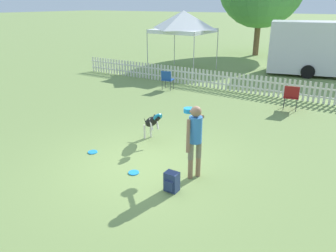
{
  "coord_description": "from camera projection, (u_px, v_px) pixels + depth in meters",
  "views": [
    {
      "loc": [
        4.08,
        -5.64,
        3.62
      ],
      "look_at": [
        0.09,
        0.71,
        0.78
      ],
      "focal_mm": 35.0,
      "sensor_mm": 36.0,
      "label": 1
    }
  ],
  "objects": [
    {
      "name": "equipment_trailer",
      "position": [
        324.0,
        48.0,
        16.93
      ],
      "size": [
        6.28,
        3.43,
        2.72
      ],
      "rotation": [
        0.0,
        0.0,
        0.23
      ],
      "color": "silver",
      "rests_on": "ground_plane"
    },
    {
      "name": "ground_plane",
      "position": [
        149.0,
        165.0,
        7.78
      ],
      "size": [
        240.0,
        240.0,
        0.0
      ],
      "primitive_type": "plane",
      "color": "olive"
    },
    {
      "name": "handler_person",
      "position": [
        195.0,
        133.0,
        6.94
      ],
      "size": [
        0.78,
        0.99,
        1.64
      ],
      "rotation": [
        0.0,
        0.0,
        1.04
      ],
      "color": "#8C664C",
      "rests_on": "ground_plane"
    },
    {
      "name": "frisbee_near_handler",
      "position": [
        93.0,
        152.0,
        8.42
      ],
      "size": [
        0.24,
        0.24,
        0.02
      ],
      "color": "#1E8CD8",
      "rests_on": "ground_plane"
    },
    {
      "name": "backpack_on_grass",
      "position": [
        172.0,
        182.0,
        6.65
      ],
      "size": [
        0.28,
        0.25,
        0.42
      ],
      "color": "navy",
      "rests_on": "ground_plane"
    },
    {
      "name": "leaping_dog",
      "position": [
        152.0,
        122.0,
        8.89
      ],
      "size": [
        0.98,
        0.66,
        0.95
      ],
      "rotation": [
        0.0,
        0.0,
        -2.11
      ],
      "color": "black",
      "rests_on": "ground_plane"
    },
    {
      "name": "canopy_tent_main",
      "position": [
        184.0,
        22.0,
        17.64
      ],
      "size": [
        2.89,
        2.89,
        3.23
      ],
      "color": "#B2B2B2",
      "rests_on": "ground_plane"
    },
    {
      "name": "folding_chair_center",
      "position": [
        167.0,
        78.0,
        14.3
      ],
      "size": [
        0.53,
        0.55,
        0.86
      ],
      "rotation": [
        0.0,
        0.0,
        3.32
      ],
      "color": "#333338",
      "rests_on": "ground_plane"
    },
    {
      "name": "folding_chair_blue_left",
      "position": [
        291.0,
        95.0,
        11.56
      ],
      "size": [
        0.59,
        0.6,
        0.91
      ],
      "rotation": [
        0.0,
        0.0,
        3.32
      ],
      "color": "#333338",
      "rests_on": "ground_plane"
    },
    {
      "name": "picket_fence",
      "position": [
        254.0,
        85.0,
        13.7
      ],
      "size": [
        18.56,
        0.04,
        0.8
      ],
      "color": "silver",
      "rests_on": "ground_plane"
    },
    {
      "name": "frisbee_near_dog",
      "position": [
        134.0,
        173.0,
        7.41
      ],
      "size": [
        0.24,
        0.24,
        0.02
      ],
      "color": "#1E8CD8",
      "rests_on": "ground_plane"
    }
  ]
}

